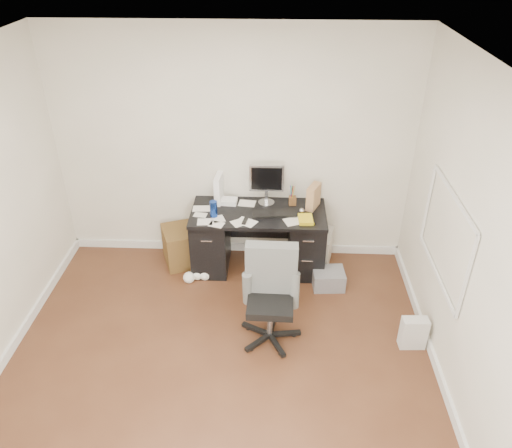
{
  "coord_description": "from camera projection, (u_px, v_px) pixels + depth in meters",
  "views": [
    {
      "loc": [
        0.48,
        -3.14,
        3.52
      ],
      "look_at": [
        0.29,
        1.2,
        0.87
      ],
      "focal_mm": 35.0,
      "sensor_mm": 36.0,
      "label": 1
    }
  ],
  "objects": [
    {
      "name": "wicker_basket",
      "position": [
        184.0,
        245.0,
        5.91
      ],
      "size": [
        0.58,
        0.58,
        0.45
      ],
      "primitive_type": "cube",
      "rotation": [
        0.0,
        0.0,
        0.37
      ],
      "color": "#4E3717",
      "rests_on": "ground"
    },
    {
      "name": "computer_mouse",
      "position": [
        302.0,
        211.0,
        5.49
      ],
      "size": [
        0.08,
        0.08,
        0.06
      ],
      "primitive_type": "sphere",
      "rotation": [
        0.0,
        0.0,
        -0.34
      ],
      "color": "#B2B2B7",
      "rests_on": "desk"
    },
    {
      "name": "desk",
      "position": [
        258.0,
        238.0,
        5.72
      ],
      "size": [
        1.5,
        0.7,
        0.75
      ],
      "color": "black",
      "rests_on": "ground"
    },
    {
      "name": "shopping_bag",
      "position": [
        413.0,
        333.0,
        4.74
      ],
      "size": [
        0.25,
        0.19,
        0.33
      ],
      "primitive_type": "cube",
      "rotation": [
        0.0,
        0.0,
        0.05
      ],
      "color": "silver",
      "rests_on": "ground"
    },
    {
      "name": "loose_papers",
      "position": [
        240.0,
        214.0,
        5.5
      ],
      "size": [
        1.1,
        0.6,
        0.0
      ],
      "primitive_type": null,
      "color": "white",
      "rests_on": "desk"
    },
    {
      "name": "pen_cup",
      "position": [
        293.0,
        195.0,
        5.62
      ],
      "size": [
        0.1,
        0.1,
        0.23
      ],
      "primitive_type": null,
      "rotation": [
        0.0,
        0.0,
        0.08
      ],
      "color": "brown",
      "rests_on": "desk"
    },
    {
      "name": "white_binder",
      "position": [
        219.0,
        188.0,
        5.66
      ],
      "size": [
        0.15,
        0.29,
        0.33
      ],
      "primitive_type": "cube",
      "rotation": [
        0.0,
        0.0,
        -0.08
      ],
      "color": "white",
      "rests_on": "desk"
    },
    {
      "name": "yellow_book",
      "position": [
        306.0,
        219.0,
        5.36
      ],
      "size": [
        0.17,
        0.22,
        0.04
      ],
      "primitive_type": "cube",
      "rotation": [
        0.0,
        0.0,
        0.05
      ],
      "color": "yellow",
      "rests_on": "desk"
    },
    {
      "name": "magazine_file",
      "position": [
        313.0,
        197.0,
        5.55
      ],
      "size": [
        0.2,
        0.26,
        0.27
      ],
      "primitive_type": "cube",
      "rotation": [
        0.0,
        0.0,
        -0.42
      ],
      "color": "#A1784E",
      "rests_on": "desk"
    },
    {
      "name": "travel_mug",
      "position": [
        214.0,
        209.0,
        5.4
      ],
      "size": [
        0.1,
        0.1,
        0.18
      ],
      "primitive_type": "cylinder",
      "rotation": [
        0.0,
        0.0,
        -0.29
      ],
      "color": "navy",
      "rests_on": "desk"
    },
    {
      "name": "keyboard",
      "position": [
        274.0,
        213.0,
        5.48
      ],
      "size": [
        0.5,
        0.22,
        0.03
      ],
      "primitive_type": "cube",
      "rotation": [
        0.0,
        0.0,
        0.1
      ],
      "color": "black",
      "rests_on": "desk"
    },
    {
      "name": "lcd_monitor",
      "position": [
        267.0,
        184.0,
        5.57
      ],
      "size": [
        0.39,
        0.22,
        0.49
      ],
      "primitive_type": null,
      "rotation": [
        0.0,
        0.0,
        0.01
      ],
      "color": "#B2B2B7",
      "rests_on": "desk"
    },
    {
      "name": "ground",
      "position": [
        218.0,
        373.0,
        4.53
      ],
      "size": [
        4.0,
        4.0,
        0.0
      ],
      "primitive_type": "plane",
      "color": "#462616",
      "rests_on": "ground"
    },
    {
      "name": "desk_printer",
      "position": [
        328.0,
        279.0,
        5.56
      ],
      "size": [
        0.36,
        0.31,
        0.2
      ],
      "primitive_type": "cube",
      "rotation": [
        0.0,
        0.0,
        0.07
      ],
      "color": "slate",
      "rests_on": "ground"
    },
    {
      "name": "room_shell",
      "position": [
        214.0,
        214.0,
        3.69
      ],
      "size": [
        4.02,
        4.02,
        2.71
      ],
      "color": "beige",
      "rests_on": "ground"
    },
    {
      "name": "pc_tower",
      "position": [
        322.0,
        249.0,
        5.86
      ],
      "size": [
        0.28,
        0.46,
        0.43
      ],
      "primitive_type": "cube",
      "rotation": [
        0.0,
        0.0,
        -0.22
      ],
      "color": "beige",
      "rests_on": "ground"
    },
    {
      "name": "office_chair",
      "position": [
        270.0,
        299.0,
        4.66
      ],
      "size": [
        0.57,
        0.57,
        0.99
      ],
      "primitive_type": null,
      "rotation": [
        0.0,
        0.0,
        -0.02
      ],
      "color": "#525552",
      "rests_on": "ground"
    },
    {
      "name": "paper_remote",
      "position": [
        246.0,
        221.0,
        5.34
      ],
      "size": [
        0.27,
        0.26,
        0.02
      ],
      "primitive_type": null,
      "rotation": [
        0.0,
        0.0,
        -0.52
      ],
      "color": "white",
      "rests_on": "desk"
    }
  ]
}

